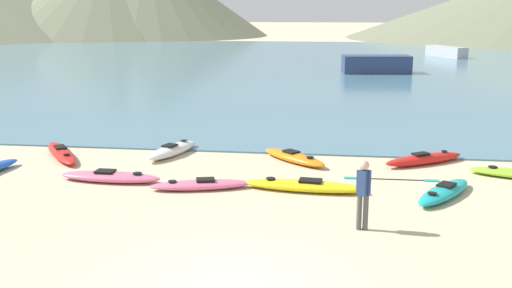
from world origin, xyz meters
TOP-DOWN VIEW (x-y plane):
  - bay_water at (0.00, 45.32)m, footprint 160.00×70.00m
  - kayak_on_sand_0 at (4.71, 9.62)m, footprint 2.87×2.14m
  - kayak_on_sand_1 at (-1.92, 5.93)m, footprint 2.93×1.41m
  - kayak_on_sand_3 at (4.78, 6.12)m, footprint 2.12×2.85m
  - kayak_on_sand_5 at (0.46, 9.37)m, footprint 2.54×2.50m
  - kayak_on_sand_6 at (-3.79, 9.69)m, footprint 1.52×2.87m
  - kayak_on_sand_7 at (0.99, 6.18)m, footprint 3.54×1.06m
  - kayak_on_sand_8 at (-7.50, 8.94)m, footprint 2.57×3.19m
  - kayak_on_sand_9 at (-4.73, 6.32)m, footprint 3.09×0.88m
  - person_near_foreground at (2.49, 3.35)m, footprint 0.33×0.29m
  - moored_boat_1 at (12.75, 53.98)m, footprint 3.55×5.49m
  - moored_boat_2 at (4.74, 37.30)m, footprint 5.35×2.79m
  - loose_paddle at (3.51, 7.62)m, footprint 2.78×0.22m

SIDE VIEW (x-z plane):
  - loose_paddle at x=3.51m, z-range 0.00..0.03m
  - bay_water at x=0.00m, z-range 0.00..0.06m
  - kayak_on_sand_1 at x=-1.92m, z-range -0.02..0.28m
  - kayak_on_sand_9 at x=-4.73m, z-range -0.02..0.31m
  - kayak_on_sand_7 at x=0.99m, z-range -0.02..0.32m
  - kayak_on_sand_3 at x=4.78m, z-range -0.02..0.32m
  - kayak_on_sand_8 at x=-7.50m, z-range -0.02..0.32m
  - kayak_on_sand_5 at x=0.46m, z-range -0.02..0.33m
  - kayak_on_sand_0 at x=4.71m, z-range -0.02..0.38m
  - kayak_on_sand_6 at x=-3.79m, z-range -0.02..0.39m
  - moored_boat_1 at x=12.75m, z-range 0.06..1.13m
  - moored_boat_2 at x=4.74m, z-range 0.06..1.41m
  - person_near_foreground at x=2.49m, z-range 0.12..1.77m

